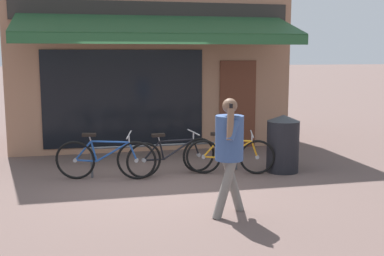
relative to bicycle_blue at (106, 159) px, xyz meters
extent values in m
plane|color=brown|center=(0.86, -0.48, -0.39)|extent=(160.00, 160.00, 0.00)
cube|color=#9E7056|center=(1.30, 3.90, 2.34)|extent=(6.63, 3.00, 5.45)
cube|color=black|center=(0.57, 2.39, 0.86)|extent=(3.64, 0.04, 2.20)
cube|color=#5B2D1E|center=(3.29, 2.39, 0.66)|extent=(0.90, 0.04, 2.10)
cube|color=#282623|center=(1.30, 2.38, 2.81)|extent=(6.30, 0.06, 0.44)
cube|color=#23512D|center=(1.30, 1.60, 2.49)|extent=(5.96, 1.62, 0.50)
cube|color=#23512D|center=(1.30, 0.80, 2.16)|extent=(5.96, 0.03, 0.20)
cylinder|color=#47494F|center=(1.16, 0.23, 0.16)|extent=(2.89, 0.04, 0.04)
cylinder|color=#47494F|center=(-0.24, 0.23, -0.11)|extent=(0.04, 0.04, 0.55)
cylinder|color=#47494F|center=(2.55, 0.23, -0.11)|extent=(0.04, 0.04, 0.55)
torus|color=black|center=(0.54, -0.13, -0.03)|extent=(0.73, 0.29, 0.73)
cylinder|color=#9E9EA3|center=(0.54, -0.13, -0.03)|extent=(0.08, 0.08, 0.08)
torus|color=black|center=(-0.53, 0.14, -0.03)|extent=(0.73, 0.29, 0.73)
cylinder|color=#9E9EA3|center=(-0.53, 0.14, -0.03)|extent=(0.08, 0.08, 0.08)
cylinder|color=#1E4793|center=(0.13, -0.05, 0.13)|extent=(0.60, 0.22, 0.39)
cylinder|color=#1E4793|center=(0.09, -0.05, 0.32)|extent=(0.67, 0.20, 0.05)
cylinder|color=#1E4793|center=(-0.20, 0.04, 0.14)|extent=(0.13, 0.05, 0.38)
cylinder|color=#1E4793|center=(-0.34, 0.09, -0.04)|extent=(0.39, 0.13, 0.05)
cylinder|color=#1E4793|center=(-0.39, 0.08, 0.15)|extent=(0.32, 0.15, 0.38)
cylinder|color=#1E4793|center=(0.48, -0.14, 0.14)|extent=(0.16, 0.04, 0.35)
cylinder|color=#9E9EA3|center=(-0.26, 0.03, 0.38)|extent=(0.06, 0.03, 0.11)
cube|color=black|center=(-0.28, 0.02, 0.45)|extent=(0.26, 0.16, 0.06)
cylinder|color=#9E9EA3|center=(0.42, -0.14, 0.38)|extent=(0.03, 0.04, 0.14)
cylinder|color=#9E9EA3|center=(0.41, -0.15, 0.45)|extent=(0.15, 0.51, 0.08)
torus|color=black|center=(1.78, 0.18, -0.05)|extent=(0.68, 0.22, 0.68)
cylinder|color=#9E9EA3|center=(1.78, 0.18, -0.05)|extent=(0.08, 0.08, 0.07)
torus|color=black|center=(0.69, -0.05, -0.05)|extent=(0.68, 0.22, 0.68)
cylinder|color=#9E9EA3|center=(0.69, -0.05, -0.05)|extent=(0.08, 0.08, 0.07)
cylinder|color=black|center=(1.36, 0.08, 0.10)|extent=(0.61, 0.14, 0.36)
cylinder|color=black|center=(1.33, 0.07, 0.27)|extent=(0.68, 0.17, 0.05)
cylinder|color=black|center=(1.03, 0.01, 0.11)|extent=(0.12, 0.08, 0.36)
cylinder|color=black|center=(0.88, -0.01, -0.06)|extent=(0.39, 0.11, 0.05)
cylinder|color=black|center=(0.84, -0.03, 0.11)|extent=(0.33, 0.08, 0.35)
cylinder|color=black|center=(1.72, 0.16, 0.11)|extent=(0.16, 0.08, 0.33)
cylinder|color=#9E9EA3|center=(0.98, -0.01, 0.33)|extent=(0.06, 0.04, 0.11)
cube|color=black|center=(0.96, -0.02, 0.40)|extent=(0.26, 0.15, 0.06)
cylinder|color=#9E9EA3|center=(1.66, 0.13, 0.33)|extent=(0.03, 0.04, 0.14)
cylinder|color=#9E9EA3|center=(1.66, 0.13, 0.40)|extent=(0.13, 0.51, 0.05)
torus|color=black|center=(2.81, -0.25, -0.05)|extent=(0.68, 0.27, 0.67)
cylinder|color=#9E9EA3|center=(2.81, -0.25, -0.05)|extent=(0.08, 0.08, 0.08)
torus|color=black|center=(1.83, 0.00, -0.05)|extent=(0.68, 0.27, 0.67)
cylinder|color=#9E9EA3|center=(1.83, 0.00, -0.05)|extent=(0.08, 0.08, 0.08)
cylinder|color=orange|center=(2.43, -0.17, 0.09)|extent=(0.55, 0.21, 0.36)
cylinder|color=orange|center=(2.39, -0.18, 0.27)|extent=(0.61, 0.19, 0.05)
cylinder|color=orange|center=(2.13, -0.09, 0.10)|extent=(0.12, 0.05, 0.35)
cylinder|color=orange|center=(2.00, -0.04, -0.06)|extent=(0.35, 0.12, 0.05)
cylinder|color=orange|center=(1.96, -0.05, 0.11)|extent=(0.30, 0.14, 0.35)
cylinder|color=orange|center=(2.75, -0.25, 0.10)|extent=(0.15, 0.03, 0.32)
cylinder|color=#9E9EA3|center=(2.07, -0.10, 0.32)|extent=(0.06, 0.03, 0.11)
cube|color=black|center=(2.06, -0.10, 0.39)|extent=(0.26, 0.16, 0.06)
cylinder|color=#9E9EA3|center=(2.69, -0.26, 0.33)|extent=(0.03, 0.04, 0.14)
cylinder|color=#9E9EA3|center=(2.69, -0.27, 0.40)|extent=(0.15, 0.51, 0.07)
cylinder|color=slate|center=(1.50, -2.44, 0.01)|extent=(0.37, 0.17, 0.83)
cylinder|color=slate|center=(1.70, -2.19, 0.01)|extent=(0.37, 0.17, 0.83)
cylinder|color=#334C7F|center=(1.60, -2.31, 0.72)|extent=(0.44, 0.44, 0.63)
sphere|color=brown|center=(1.60, -2.31, 1.17)|extent=(0.21, 0.21, 0.21)
cylinder|color=#334C7F|center=(1.67, -2.08, 0.72)|extent=(0.31, 0.21, 0.56)
cylinder|color=#334C7F|center=(1.57, -2.56, 0.86)|extent=(0.24, 0.23, 0.29)
cylinder|color=brown|center=(1.54, -2.55, 0.95)|extent=(0.16, 0.22, 0.43)
cube|color=black|center=(1.56, -2.50, 1.15)|extent=(0.03, 0.07, 0.14)
cylinder|color=black|center=(3.37, -0.15, 0.11)|extent=(0.62, 0.62, 0.99)
cone|color=#33353A|center=(3.37, -0.15, 0.66)|extent=(0.63, 0.63, 0.12)
camera|label=1|loc=(-0.40, -8.61, 1.89)|focal=45.00mm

